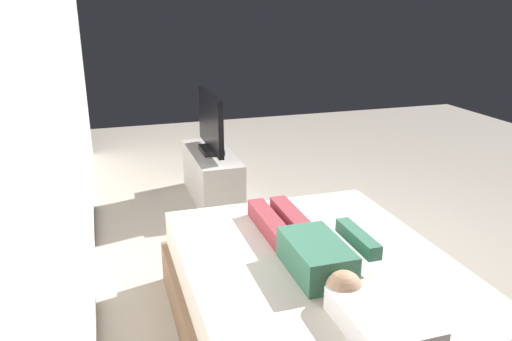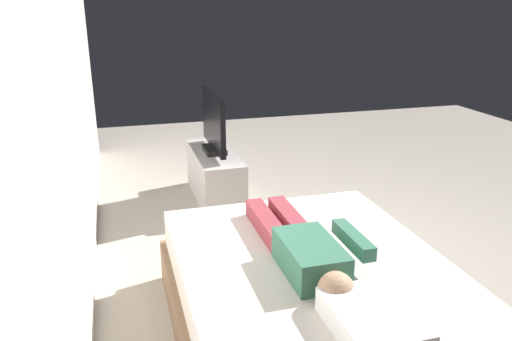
% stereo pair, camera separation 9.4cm
% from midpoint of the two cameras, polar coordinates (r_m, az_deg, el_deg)
% --- Properties ---
extents(ground_plane, '(10.00, 10.00, 0.00)m').
position_cam_midpoint_polar(ground_plane, '(3.94, 7.25, -10.84)').
color(ground_plane, '#ADA393').
extents(back_wall, '(6.40, 0.10, 2.80)m').
position_cam_midpoint_polar(back_wall, '(3.58, -20.01, 9.02)').
color(back_wall, silver).
rests_on(back_wall, ground).
extents(bed, '(1.97, 1.56, 0.54)m').
position_cam_midpoint_polar(bed, '(3.05, 7.33, -14.75)').
color(bed, brown).
rests_on(bed, ground).
extents(pillow, '(0.48, 0.34, 0.12)m').
position_cam_midpoint_polar(pillow, '(2.37, 14.17, -16.26)').
color(pillow, white).
rests_on(pillow, bed).
extents(person, '(1.26, 0.46, 0.18)m').
position_cam_midpoint_polar(person, '(2.87, 6.40, -8.69)').
color(person, '#387056').
rests_on(person, bed).
extents(remote, '(0.15, 0.04, 0.02)m').
position_cam_midpoint_polar(remote, '(3.18, 12.14, -7.56)').
color(remote, black).
rests_on(remote, bed).
extents(tv_stand, '(1.10, 0.40, 0.50)m').
position_cam_midpoint_polar(tv_stand, '(5.09, -4.13, -0.58)').
color(tv_stand, '#B7B2AD').
rests_on(tv_stand, ground).
extents(tv, '(0.88, 0.20, 0.59)m').
position_cam_midpoint_polar(tv, '(4.94, -4.28, 5.27)').
color(tv, black).
rests_on(tv, tv_stand).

